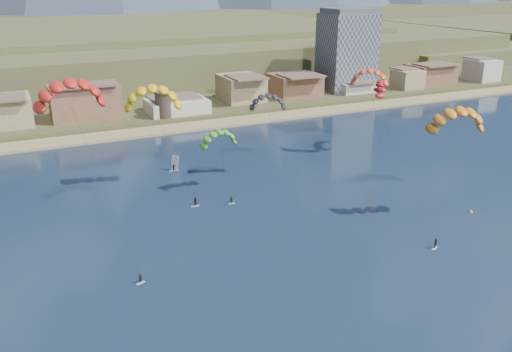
# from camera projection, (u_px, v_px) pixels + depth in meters

# --- Properties ---
(ground) EXTENTS (2400.00, 2400.00, 0.00)m
(ground) POSITION_uv_depth(u_px,v_px,m) (349.00, 310.00, 78.01)
(ground) COLOR #0D1B32
(ground) RESTS_ON ground
(beach) EXTENTS (2200.00, 12.00, 0.90)m
(beach) POSITION_uv_depth(u_px,v_px,m) (156.00, 130.00, 167.88)
(beach) COLOR tan
(beach) RESTS_ON ground
(land) EXTENTS (2200.00, 900.00, 4.00)m
(land) POSITION_uv_depth(u_px,v_px,m) (40.00, 23.00, 553.26)
(land) COLOR brown
(land) RESTS_ON ground
(foothills) EXTENTS (940.00, 210.00, 18.00)m
(foothills) POSITION_uv_depth(u_px,v_px,m) (133.00, 50.00, 281.00)
(foothills) COLOR brown
(foothills) RESTS_ON ground
(town) EXTENTS (400.00, 24.00, 12.00)m
(town) POSITION_uv_depth(u_px,v_px,m) (12.00, 108.00, 162.89)
(town) COLOR silver
(town) RESTS_ON ground
(apartment_tower) EXTENTS (20.00, 16.00, 32.00)m
(apartment_tower) POSITION_uv_depth(u_px,v_px,m) (347.00, 50.00, 214.11)
(apartment_tower) COLOR gray
(apartment_tower) RESTS_ON ground
(watchtower) EXTENTS (5.82, 5.82, 8.60)m
(watchtower) POSITION_uv_depth(u_px,v_px,m) (163.00, 104.00, 174.51)
(watchtower) COLOR #47382D
(watchtower) RESTS_ON ground
(kitesurfer_red) EXTENTS (12.63, 16.09, 32.92)m
(kitesurfer_red) POSITION_uv_depth(u_px,v_px,m) (69.00, 89.00, 82.95)
(kitesurfer_red) COLOR silver
(kitesurfer_red) RESTS_ON ground
(kitesurfer_yellow) EXTENTS (14.04, 19.80, 26.68)m
(kitesurfer_yellow) POSITION_uv_depth(u_px,v_px,m) (153.00, 94.00, 117.26)
(kitesurfer_yellow) COLOR silver
(kitesurfer_yellow) RESTS_ON ground
(kitesurfer_orange) EXTENTS (18.90, 14.89, 25.72)m
(kitesurfer_orange) POSITION_uv_depth(u_px,v_px,m) (458.00, 115.00, 101.45)
(kitesurfer_orange) COLOR silver
(kitesurfer_orange) RESTS_ON ground
(kitesurfer_green) EXTENTS (9.30, 11.51, 15.74)m
(kitesurfer_green) POSITION_uv_depth(u_px,v_px,m) (219.00, 136.00, 118.02)
(kitesurfer_green) COLOR silver
(kitesurfer_green) RESTS_ON ground
(distant_kite_dark) EXTENTS (9.80, 7.16, 21.59)m
(distant_kite_dark) POSITION_uv_depth(u_px,v_px,m) (268.00, 99.00, 124.71)
(distant_kite_dark) COLOR #262626
(distant_kite_dark) RESTS_ON ground
(distant_kite_orange) EXTENTS (10.65, 9.66, 24.67)m
(distant_kite_orange) POSITION_uv_depth(u_px,v_px,m) (370.00, 74.00, 139.46)
(distant_kite_orange) COLOR #262626
(distant_kite_orange) RESTS_ON ground
(distant_kite_red) EXTENTS (8.12, 9.78, 20.66)m
(distant_kite_red) POSITION_uv_depth(u_px,v_px,m) (380.00, 86.00, 145.30)
(distant_kite_red) COLOR #262626
(distant_kite_red) RESTS_ON ground
(windsurfer) EXTENTS (2.28, 2.50, 3.93)m
(windsurfer) POSITION_uv_depth(u_px,v_px,m) (174.00, 166.00, 133.38)
(windsurfer) COLOR silver
(windsurfer) RESTS_ON ground
(buoy) EXTENTS (0.79, 0.79, 0.79)m
(buoy) POSITION_uv_depth(u_px,v_px,m) (471.00, 212.00, 110.10)
(buoy) COLOR gold
(buoy) RESTS_ON ground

